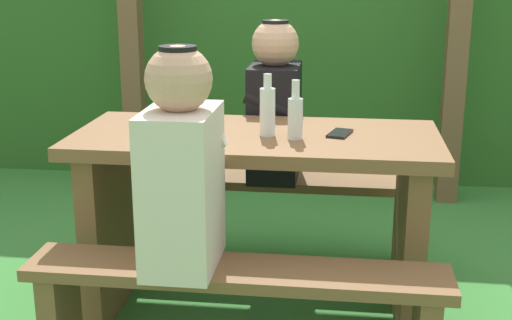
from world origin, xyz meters
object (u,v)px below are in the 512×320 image
(picnic_table, at_px, (256,194))
(person_black_coat, at_px, (275,107))
(person_white_shirt, at_px, (182,168))
(bench_far, at_px, (270,201))
(bottle_right, at_px, (267,110))
(bottle_left, at_px, (295,116))
(cell_phone, at_px, (340,133))
(bench_near, at_px, (236,300))
(drinking_glass, at_px, (180,126))

(picnic_table, height_order, person_black_coat, person_black_coat)
(person_white_shirt, bearing_deg, bench_far, 80.24)
(picnic_table, height_order, person_white_shirt, person_white_shirt)
(bench_far, height_order, bottle_right, bottle_right)
(bottle_left, bearing_deg, picnic_table, 156.70)
(person_white_shirt, relative_size, cell_phone, 5.14)
(bench_near, xyz_separation_m, person_black_coat, (0.02, 1.01, 0.45))
(person_white_shirt, distance_m, bottle_right, 0.53)
(person_black_coat, distance_m, bottle_left, 0.59)
(bench_near, distance_m, cell_phone, 0.76)
(picnic_table, height_order, drinking_glass, drinking_glass)
(person_black_coat, bearing_deg, cell_phone, -58.25)
(person_black_coat, xyz_separation_m, cell_phone, (0.30, -0.48, 0.00))
(bench_near, distance_m, drinking_glass, 0.71)
(person_black_coat, distance_m, drinking_glass, 0.65)
(drinking_glass, relative_size, bottle_left, 0.36)
(picnic_table, xyz_separation_m, bench_near, (0.00, -0.51, -0.20))
(picnic_table, bearing_deg, bench_near, -90.00)
(person_black_coat, relative_size, cell_phone, 5.14)
(bench_far, height_order, bottle_left, bottle_left)
(drinking_glass, relative_size, cell_phone, 0.56)
(drinking_glass, bearing_deg, person_white_shirt, -75.86)
(person_white_shirt, bearing_deg, bench_near, -1.09)
(bottle_left, relative_size, bottle_right, 0.94)
(bench_far, bearing_deg, bottle_left, -74.89)
(drinking_glass, height_order, bottle_right, bottle_right)
(picnic_table, relative_size, cell_phone, 10.00)
(bench_near, xyz_separation_m, bottle_left, (0.15, 0.44, 0.54))
(person_black_coat, bearing_deg, bottle_right, -87.11)
(cell_phone, bearing_deg, person_white_shirt, -118.43)
(bench_near, bearing_deg, bottle_right, 84.34)
(bottle_left, height_order, bottle_right, bottle_right)
(bench_near, height_order, person_black_coat, person_black_coat)
(picnic_table, xyz_separation_m, bottle_left, (0.15, -0.07, 0.33))
(person_black_coat, xyz_separation_m, bottle_right, (0.03, -0.53, 0.10))
(bench_near, bearing_deg, person_black_coat, 88.84)
(bench_far, height_order, drinking_glass, drinking_glass)
(person_white_shirt, bearing_deg, person_black_coat, 79.08)
(picnic_table, distance_m, drinking_glass, 0.41)
(person_white_shirt, distance_m, cell_phone, 0.72)
(person_white_shirt, relative_size, bottle_left, 3.26)
(bench_near, bearing_deg, person_white_shirt, 178.91)
(bottle_right, bearing_deg, picnic_table, 148.47)
(bench_near, xyz_separation_m, bottle_right, (0.05, 0.48, 0.55))
(person_black_coat, relative_size, drinking_glass, 9.15)
(bottle_right, bearing_deg, bench_far, 95.05)
(bench_far, distance_m, drinking_glass, 0.81)
(picnic_table, relative_size, person_black_coat, 1.95)
(drinking_glass, height_order, cell_phone, drinking_glass)
(drinking_glass, relative_size, bottle_right, 0.33)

